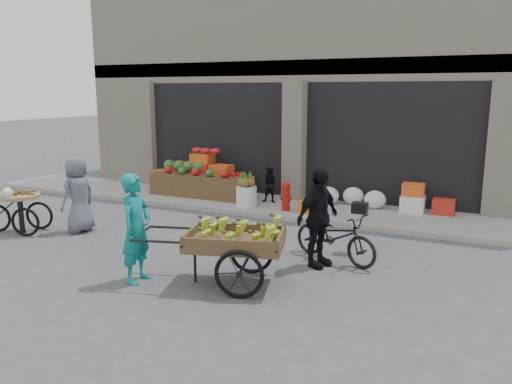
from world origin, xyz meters
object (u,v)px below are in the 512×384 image
at_px(bicycle, 335,236).
at_px(tricycle_cart, 20,207).
at_px(fire_hydrant, 286,195).
at_px(seated_person, 270,185).
at_px(pineapple_bin, 246,196).
at_px(banana_cart, 232,238).
at_px(cyclist, 318,218).
at_px(orange_bucket, 304,207).
at_px(vendor_woman, 136,228).
at_px(vendor_grey, 78,194).

bearing_deg(bicycle, tricycle_cart, 119.26).
bearing_deg(tricycle_cart, fire_hydrant, 20.40).
bearing_deg(seated_person, pineapple_bin, -133.69).
distance_m(fire_hydrant, banana_cart, 4.60).
relative_size(pineapple_bin, cyclist, 0.30).
relative_size(orange_bucket, banana_cart, 0.12).
height_order(banana_cart, cyclist, cyclist).
bearing_deg(vendor_woman, seated_person, -3.40).
distance_m(orange_bucket, banana_cart, 4.50).
distance_m(pineapple_bin, seated_person, 0.75).
height_order(orange_bucket, banana_cart, banana_cart).
relative_size(seated_person, banana_cart, 0.35).
bearing_deg(seated_person, fire_hydrant, -52.88).
bearing_deg(orange_bucket, banana_cart, -84.77).
bearing_deg(pineapple_bin, orange_bucket, -3.58).
bearing_deg(fire_hydrant, seated_person, 137.12).
bearing_deg(pineapple_bin, cyclist, -47.18).
xyz_separation_m(seated_person, vendor_grey, (-2.78, -3.90, 0.24)).
relative_size(vendor_woman, vendor_grey, 1.06).
height_order(tricycle_cart, bicycle, tricycle_cart).
xyz_separation_m(seated_person, banana_cart, (1.61, -5.15, 0.18)).
distance_m(fire_hydrant, bicycle, 3.41).
relative_size(fire_hydrant, seated_person, 0.76).
height_order(banana_cart, vendor_grey, vendor_grey).
bearing_deg(pineapple_bin, banana_cart, -66.21).
bearing_deg(tricycle_cart, orange_bucket, 17.13).
bearing_deg(orange_bucket, bicycle, -60.01).
distance_m(pineapple_bin, vendor_woman, 5.13).
bearing_deg(vendor_woman, pineapple_bin, 1.31).
relative_size(orange_bucket, cyclist, 0.18).
height_order(pineapple_bin, vendor_grey, vendor_grey).
relative_size(seated_person, vendor_woman, 0.53).
bearing_deg(vendor_grey, cyclist, 96.08).
bearing_deg(cyclist, vendor_grey, 110.97).
xyz_separation_m(seated_person, vendor_woman, (0.19, -5.67, 0.29)).
distance_m(banana_cart, cyclist, 1.67).
xyz_separation_m(pineapple_bin, seated_person, (0.40, 0.60, 0.21)).
bearing_deg(seated_person, tricycle_cart, -140.67).
xyz_separation_m(fire_hydrant, banana_cart, (0.91, -4.50, 0.26)).
bearing_deg(bicycle, orange_bucket, 49.69).
height_order(vendor_woman, cyclist, vendor_woman).
height_order(fire_hydrant, vendor_grey, vendor_grey).
xyz_separation_m(orange_bucket, vendor_grey, (-3.98, -3.20, 0.55)).
bearing_deg(vendor_grey, fire_hydrant, 137.84).
distance_m(banana_cart, vendor_grey, 4.56).
relative_size(vendor_grey, cyclist, 0.95).
xyz_separation_m(fire_hydrant, tricycle_cart, (-4.56, -3.85, 0.06)).
bearing_deg(orange_bucket, tricycle_cart, -143.14).
bearing_deg(bicycle, vendor_woman, 151.53).
height_order(pineapple_bin, bicycle, bicycle).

